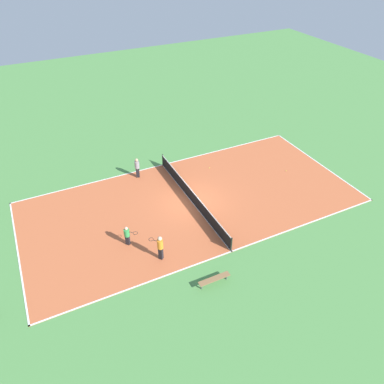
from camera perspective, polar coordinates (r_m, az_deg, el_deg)
ground_plane at (r=27.56m, az=-0.00°, el=-1.51°), size 80.00×80.00×0.00m
court_surface at (r=27.55m, az=-0.00°, el=-1.49°), size 11.44×24.24×0.02m
tennis_net at (r=27.22m, az=-0.00°, el=-0.58°), size 11.24×0.10×1.05m
bench at (r=21.76m, az=3.42°, el=-13.12°), size 0.36×1.92×0.45m
player_far_green at (r=23.99m, az=-9.86°, el=-6.42°), size 0.88×0.91×1.43m
player_center_orange at (r=22.66m, az=-4.88°, el=-8.22°), size 0.93×0.85×1.78m
player_baseline_gray at (r=29.97m, az=-8.36°, el=3.85°), size 0.48×0.48×1.71m
tennis_ball_midcourt at (r=31.84m, az=14.13°, el=3.16°), size 0.07×0.07×0.07m
tennis_ball_far_baseline at (r=31.27m, az=2.67°, el=3.69°), size 0.07×0.07×0.07m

